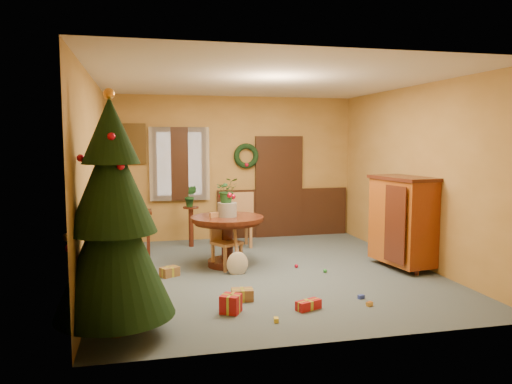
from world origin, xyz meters
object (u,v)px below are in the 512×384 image
object	(u,v)px
dining_table	(227,232)
writing_desk	(126,222)
christmas_tree	(113,221)
sideboard	(403,219)
chair_near	(224,238)

from	to	relation	value
dining_table	writing_desk	bearing A→B (deg)	144.54
dining_table	christmas_tree	size ratio (longest dim) A/B	0.46
christmas_tree	writing_desk	bearing A→B (deg)	89.69
dining_table	writing_desk	size ratio (longest dim) A/B	1.32
christmas_tree	sideboard	distance (m)	4.70
writing_desk	sideboard	distance (m)	4.67
chair_near	christmas_tree	bearing A→B (deg)	-122.17
dining_table	chair_near	xyz separation A→B (m)	(-0.07, -0.10, -0.09)
chair_near	writing_desk	xyz separation A→B (m)	(-1.53, 1.25, 0.12)
chair_near	writing_desk	world-z (taller)	chair_near
dining_table	chair_near	world-z (taller)	chair_near
writing_desk	sideboard	xyz separation A→B (m)	(4.28, -1.87, 0.19)
dining_table	sideboard	distance (m)	2.78
dining_table	christmas_tree	xyz separation A→B (m)	(-1.62, -2.57, 0.64)
dining_table	christmas_tree	distance (m)	3.11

